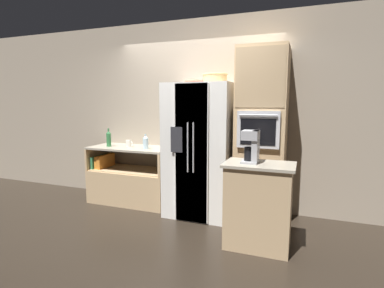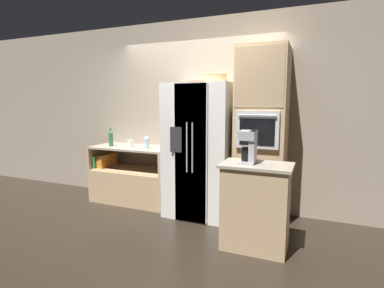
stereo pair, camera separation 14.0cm
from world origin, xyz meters
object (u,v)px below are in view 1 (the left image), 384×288
(bottle_short, at_px, (109,139))
(mug, at_px, (129,143))
(coffee_maker, at_px, (252,145))
(refrigerator, at_px, (201,150))
(wall_oven, at_px, (261,136))
(bottle_tall, at_px, (146,142))
(wicker_basket, at_px, (215,78))
(fruit_bowl, at_px, (195,82))

(bottle_short, height_order, mug, bottle_short)
(coffee_maker, bearing_deg, refrigerator, 138.35)
(wall_oven, height_order, bottle_tall, wall_oven)
(wall_oven, distance_m, wicker_basket, 0.99)
(wall_oven, xyz_separation_m, bottle_tall, (-1.69, -0.09, -0.15))
(wicker_basket, height_order, fruit_bowl, wicker_basket)
(refrigerator, xyz_separation_m, bottle_tall, (-0.87, -0.01, 0.07))
(wall_oven, distance_m, mug, 2.04)
(refrigerator, xyz_separation_m, fruit_bowl, (-0.12, 0.06, 0.95))
(wicker_basket, distance_m, bottle_short, 1.94)
(refrigerator, height_order, mug, refrigerator)
(wall_oven, xyz_separation_m, bottle_short, (-2.35, -0.09, -0.13))
(fruit_bowl, bearing_deg, refrigerator, -27.65)
(refrigerator, relative_size, mug, 15.02)
(bottle_short, xyz_separation_m, coffee_maker, (2.37, -0.74, 0.12))
(wall_oven, bearing_deg, mug, -179.61)
(fruit_bowl, height_order, coffee_maker, fruit_bowl)
(wicker_basket, relative_size, fruit_bowl, 1.08)
(wall_oven, relative_size, wicker_basket, 6.80)
(bottle_short, distance_m, coffee_maker, 2.48)
(bottle_tall, relative_size, coffee_maker, 0.63)
(fruit_bowl, xyz_separation_m, bottle_short, (-1.42, -0.06, -0.85))
(bottle_short, bearing_deg, fruit_bowl, 2.57)
(bottle_short, bearing_deg, mug, 12.82)
(fruit_bowl, distance_m, mug, 1.44)
(bottle_tall, bearing_deg, fruit_bowl, 5.42)
(refrigerator, xyz_separation_m, coffee_maker, (0.83, -0.74, 0.21))
(wicker_basket, xyz_separation_m, bottle_tall, (-1.06, -0.04, -0.91))
(wall_oven, bearing_deg, refrigerator, -174.14)
(refrigerator, height_order, coffee_maker, refrigerator)
(refrigerator, height_order, bottle_short, refrigerator)
(refrigerator, relative_size, bottle_short, 6.38)
(bottle_tall, height_order, coffee_maker, coffee_maker)
(wall_oven, distance_m, fruit_bowl, 1.18)
(wall_oven, relative_size, bottle_short, 7.92)
(wicker_basket, distance_m, bottle_tall, 1.40)
(fruit_bowl, bearing_deg, wall_oven, 1.38)
(refrigerator, height_order, fruit_bowl, fruit_bowl)
(bottle_tall, distance_m, mug, 0.36)
(coffee_maker, bearing_deg, wall_oven, 91.10)
(fruit_bowl, height_order, mug, fruit_bowl)
(wall_oven, bearing_deg, coffee_maker, -88.90)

